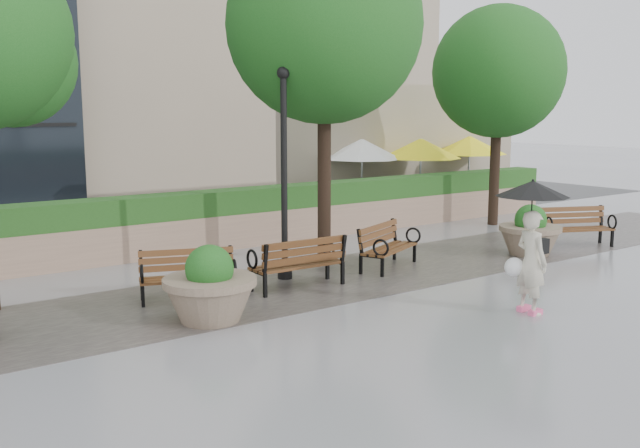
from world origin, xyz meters
TOP-DOWN VIEW (x-y plane):
  - ground at (0.00, 0.00)m, footprint 100.00×100.00m
  - cobble_strip at (0.00, 3.00)m, footprint 28.00×3.20m
  - hedge_wall at (0.00, 7.00)m, footprint 24.00×0.80m
  - cafe_wall at (9.50, 10.00)m, footprint 10.00×0.60m
  - cafe_hedge at (9.00, 7.80)m, footprint 8.00×0.50m
  - asphalt_street at (0.00, 11.00)m, footprint 40.00×7.00m
  - bench_1 at (-1.85, 3.17)m, footprint 1.70×1.15m
  - bench_2 at (0.12, 2.76)m, footprint 1.76×0.74m
  - bench_3 at (2.55, 3.05)m, footprint 1.78×1.26m
  - bench_4 at (7.66, 2.20)m, footprint 1.83×1.33m
  - planter_left at (-2.11, 1.87)m, footprint 1.42×1.42m
  - planter_right at (5.97, 2.20)m, footprint 1.36×1.36m
  - lamppost at (0.34, 3.52)m, footprint 0.28×0.28m
  - tree_1 at (2.01, 4.39)m, footprint 3.98×3.98m
  - tree_2 at (8.80, 5.59)m, footprint 3.65×3.59m
  - patio_umb_white at (6.97, 9.28)m, footprint 2.50×2.50m
  - patio_umb_yellow_a at (8.66, 8.47)m, footprint 2.50×2.50m
  - patio_umb_yellow_b at (11.41, 8.96)m, footprint 2.50×2.50m
  - pedestrian at (2.21, -0.67)m, footprint 1.14×1.14m

SIDE VIEW (x-z plane):
  - ground at x=0.00m, z-range 0.00..0.00m
  - asphalt_street at x=0.00m, z-range 0.00..0.00m
  - cobble_strip at x=0.00m, z-range 0.00..0.01m
  - bench_1 at x=-1.85m, z-range -0.17..0.68m
  - bench_3 at x=2.55m, z-range -0.18..0.71m
  - bench_4 at x=7.66m, z-range -0.19..0.73m
  - bench_2 at x=0.12m, z-range -0.19..0.74m
  - planter_right at x=5.97m, z-range -0.12..1.01m
  - cafe_hedge at x=9.00m, z-range 0.00..0.90m
  - planter_left at x=-2.11m, z-range -0.13..1.06m
  - hedge_wall at x=0.00m, z-range -0.01..1.34m
  - pedestrian at x=2.21m, z-range 0.23..2.33m
  - lamppost at x=0.34m, z-range -0.24..3.74m
  - patio_umb_white at x=6.97m, z-range 0.84..3.14m
  - patio_umb_yellow_a at x=8.66m, z-range 0.84..3.14m
  - patio_umb_yellow_b at x=11.41m, z-range 0.84..3.14m
  - cafe_wall at x=9.50m, z-range 0.00..4.00m
  - tree_2 at x=8.80m, z-range 1.10..7.11m
  - tree_1 at x=2.01m, z-range 1.32..8.19m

